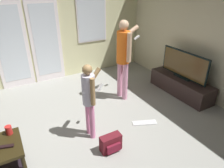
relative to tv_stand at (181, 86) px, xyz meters
name	(u,v)px	position (x,y,z in m)	size (l,w,h in m)	color
ground_plane	(74,144)	(-2.71, -0.37, -0.20)	(6.14, 5.36, 0.02)	#96968F
wall_back_with_doors	(31,27)	(-2.68, 2.28, 1.19)	(6.14, 0.09, 2.86)	beige
wall_right_plain	(217,34)	(0.33, -0.37, 1.22)	(0.06, 5.36, 2.83)	beige
tv_stand	(181,86)	(0.00, 0.00, 0.00)	(0.47, 1.52, 0.39)	#312422
flat_screen_tv	(184,65)	(0.00, 0.00, 0.50)	(0.08, 1.22, 0.61)	black
person_adult	(124,54)	(-1.24, 0.51, 0.82)	(0.70, 0.51, 1.68)	pink
person_child	(89,96)	(-2.38, -0.31, 0.56)	(0.42, 0.36, 1.26)	pink
backpack	(111,143)	(-2.26, -0.78, -0.06)	(0.32, 0.18, 0.27)	maroon
loose_keyboard	(145,123)	(-1.41, -0.50, -0.18)	(0.46, 0.29, 0.02)	white
cup_near_edge	(9,130)	(-3.54, -0.23, 0.32)	(0.08, 0.08, 0.13)	red
tv_remote_black	(6,146)	(-3.60, -0.49, 0.27)	(0.17, 0.05, 0.02)	black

